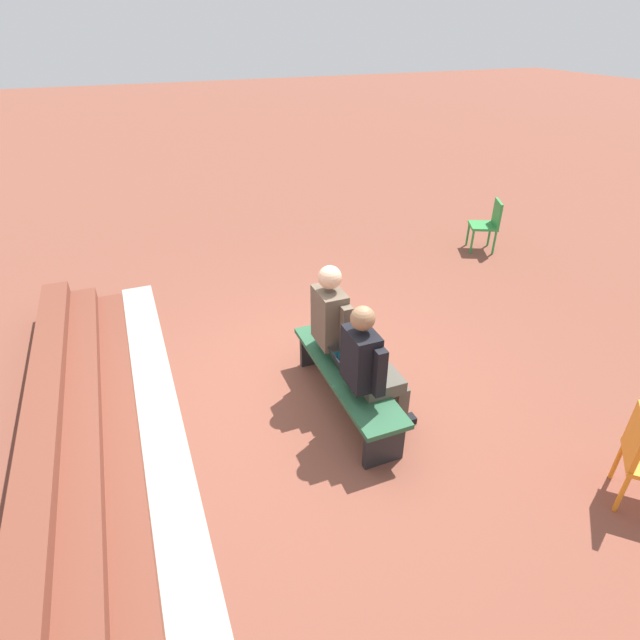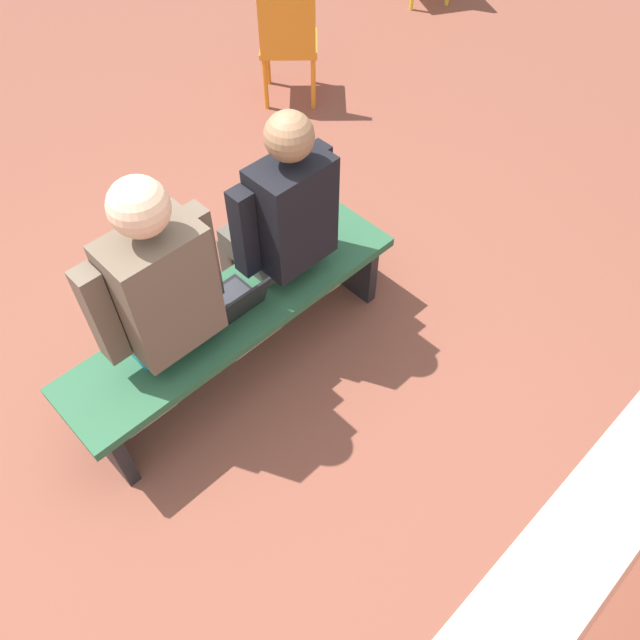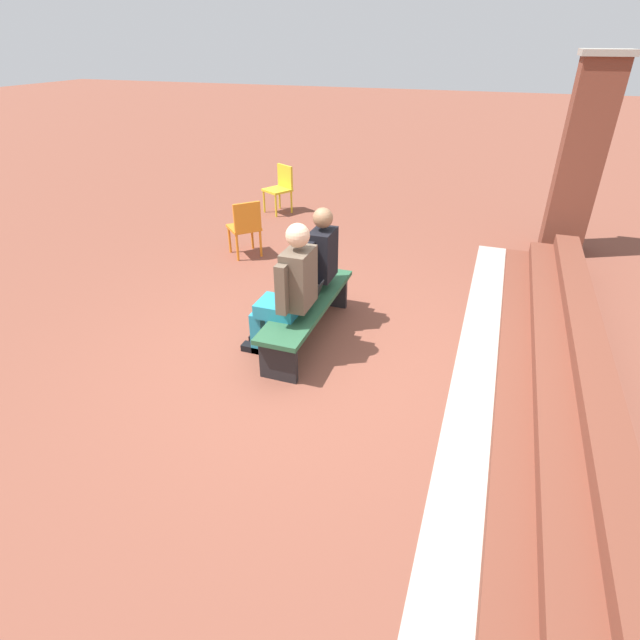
{
  "view_description": "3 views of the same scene",
  "coord_description": "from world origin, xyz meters",
  "px_view_note": "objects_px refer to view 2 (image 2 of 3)",
  "views": [
    {
      "loc": [
        -3.85,
        1.47,
        3.37
      ],
      "look_at": [
        -0.23,
        0.03,
        1.0
      ],
      "focal_mm": 28.0,
      "sensor_mm": 36.0,
      "label": 1
    },
    {
      "loc": [
        0.69,
        1.47,
        2.72
      ],
      "look_at": [
        -0.51,
        0.24,
        0.6
      ],
      "focal_mm": 35.0,
      "sensor_mm": 36.0,
      "label": 2
    },
    {
      "loc": [
        3.97,
        1.47,
        2.87
      ],
      "look_at": [
        0.21,
        0.14,
        0.59
      ],
      "focal_mm": 28.0,
      "sensor_mm": 36.0,
      "label": 3
    }
  ],
  "objects_px": {
    "person_student": "(278,222)",
    "bench": "(237,319)",
    "laptop": "(230,304)",
    "plastic_chair_by_pillar": "(288,41)",
    "person_adult": "(153,295)"
  },
  "relations": [
    {
      "from": "person_student",
      "to": "bench",
      "type": "bearing_deg",
      "value": 10.73
    },
    {
      "from": "laptop",
      "to": "person_student",
      "type": "bearing_deg",
      "value": -168.4
    },
    {
      "from": "person_student",
      "to": "plastic_chair_by_pillar",
      "type": "relative_size",
      "value": 1.61
    },
    {
      "from": "person_adult",
      "to": "laptop",
      "type": "distance_m",
      "value": 0.4
    },
    {
      "from": "laptop",
      "to": "bench",
      "type": "bearing_deg",
      "value": -158.96
    },
    {
      "from": "laptop",
      "to": "plastic_chair_by_pillar",
      "type": "height_order",
      "value": "plastic_chair_by_pillar"
    },
    {
      "from": "bench",
      "to": "person_adult",
      "type": "bearing_deg",
      "value": -11.74
    },
    {
      "from": "person_student",
      "to": "person_adult",
      "type": "height_order",
      "value": "person_adult"
    },
    {
      "from": "plastic_chair_by_pillar",
      "to": "laptop",
      "type": "bearing_deg",
      "value": 41.58
    },
    {
      "from": "bench",
      "to": "person_student",
      "type": "distance_m",
      "value": 0.52
    },
    {
      "from": "person_adult",
      "to": "laptop",
      "type": "height_order",
      "value": "person_adult"
    },
    {
      "from": "bench",
      "to": "laptop",
      "type": "bearing_deg",
      "value": 21.04
    },
    {
      "from": "person_student",
      "to": "plastic_chair_by_pillar",
      "type": "distance_m",
      "value": 2.23
    },
    {
      "from": "person_student",
      "to": "laptop",
      "type": "bearing_deg",
      "value": 11.6
    },
    {
      "from": "person_adult",
      "to": "plastic_chair_by_pillar",
      "type": "distance_m",
      "value": 2.75
    }
  ]
}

